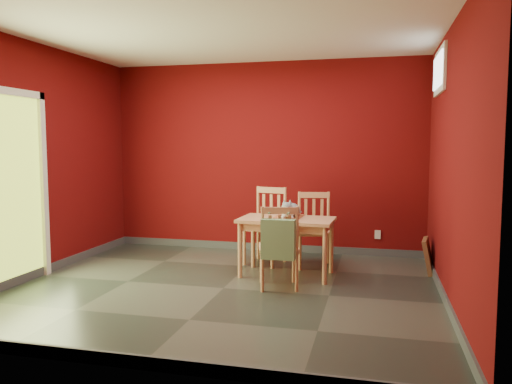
% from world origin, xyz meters
% --- Properties ---
extents(ground, '(4.50, 4.50, 0.00)m').
position_xyz_m(ground, '(0.00, 0.00, 0.00)').
color(ground, '#2D342D').
rests_on(ground, ground).
extents(room_shell, '(4.50, 4.50, 4.50)m').
position_xyz_m(room_shell, '(0.00, 0.00, 0.05)').
color(room_shell, '#560809').
rests_on(room_shell, ground).
extents(doorway, '(0.06, 1.01, 2.13)m').
position_xyz_m(doorway, '(-2.23, -0.40, 1.12)').
color(doorway, '#B7D838').
rests_on(doorway, ground).
extents(window, '(0.05, 0.90, 0.50)m').
position_xyz_m(window, '(2.23, 1.00, 2.35)').
color(window, white).
rests_on(window, room_shell).
extents(outlet_plate, '(0.08, 0.02, 0.12)m').
position_xyz_m(outlet_plate, '(1.60, 1.99, 0.30)').
color(outlet_plate, silver).
rests_on(outlet_plate, room_shell).
extents(dining_table, '(1.11, 0.68, 0.68)m').
position_xyz_m(dining_table, '(0.56, 0.68, 0.59)').
color(dining_table, tan).
rests_on(dining_table, ground).
extents(table_runner, '(0.34, 0.66, 0.33)m').
position_xyz_m(table_runner, '(0.56, 0.58, 0.63)').
color(table_runner, '#AF502D').
rests_on(table_runner, dining_table).
extents(chair_far_left, '(0.55, 0.55, 0.98)m').
position_xyz_m(chair_far_left, '(0.20, 1.25, 0.50)').
color(chair_far_left, tan).
rests_on(chair_far_left, ground).
extents(chair_far_right, '(0.51, 0.51, 0.93)m').
position_xyz_m(chair_far_right, '(0.82, 1.22, 0.48)').
color(chair_far_right, tan).
rests_on(chair_far_right, ground).
extents(chair_near, '(0.51, 0.51, 0.90)m').
position_xyz_m(chair_near, '(0.57, 0.15, 0.46)').
color(chair_near, tan).
rests_on(chair_near, ground).
extents(tote_bag, '(0.35, 0.20, 0.48)m').
position_xyz_m(tote_bag, '(0.61, -0.06, 0.57)').
color(tote_bag, '#68915F').
rests_on(tote_bag, chair_near).
extents(cat, '(0.37, 0.52, 0.24)m').
position_xyz_m(cat, '(0.59, 0.77, 0.80)').
color(cat, slate).
rests_on(cat, table_runner).
extents(picture_frame, '(0.19, 0.43, 0.41)m').
position_xyz_m(picture_frame, '(2.19, 1.20, 0.21)').
color(picture_frame, brown).
rests_on(picture_frame, ground).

